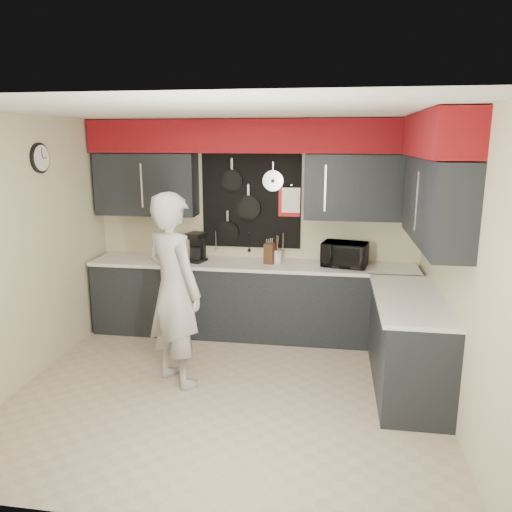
% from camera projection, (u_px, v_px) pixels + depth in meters
% --- Properties ---
extents(ground, '(4.00, 4.00, 0.00)m').
position_uv_depth(ground, '(228.00, 390.00, 4.81)').
color(ground, tan).
rests_on(ground, ground).
extents(back_wall_assembly, '(4.00, 0.36, 2.60)m').
position_uv_depth(back_wall_assembly, '(254.00, 170.00, 5.89)').
color(back_wall_assembly, beige).
rests_on(back_wall_assembly, ground).
extents(right_wall_assembly, '(0.36, 3.50, 2.60)m').
position_uv_depth(right_wall_assembly, '(439.00, 189.00, 4.34)').
color(right_wall_assembly, beige).
rests_on(right_wall_assembly, ground).
extents(left_wall_assembly, '(0.05, 3.50, 2.60)m').
position_uv_depth(left_wall_assembly, '(24.00, 248.00, 4.82)').
color(left_wall_assembly, beige).
rests_on(left_wall_assembly, ground).
extents(base_cabinets, '(3.95, 2.20, 0.92)m').
position_uv_depth(base_cabinets, '(289.00, 310.00, 5.72)').
color(base_cabinets, black).
rests_on(base_cabinets, ground).
extents(microwave, '(0.57, 0.44, 0.28)m').
position_uv_depth(microwave, '(345.00, 254.00, 5.79)').
color(microwave, black).
rests_on(microwave, base_cabinets).
extents(knife_block, '(0.13, 0.13, 0.25)m').
position_uv_depth(knife_block, '(269.00, 253.00, 5.92)').
color(knife_block, '#381B11').
rests_on(knife_block, base_cabinets).
extents(utensil_crock, '(0.12, 0.12, 0.15)m').
position_uv_depth(utensil_crock, '(277.00, 256.00, 5.97)').
color(utensil_crock, silver).
rests_on(utensil_crock, base_cabinets).
extents(coffee_maker, '(0.25, 0.28, 0.35)m').
position_uv_depth(coffee_maker, '(197.00, 246.00, 6.03)').
color(coffee_maker, black).
rests_on(coffee_maker, base_cabinets).
extents(person, '(0.83, 0.78, 1.90)m').
position_uv_depth(person, '(174.00, 290.00, 4.79)').
color(person, '#A4A4A2').
rests_on(person, ground).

